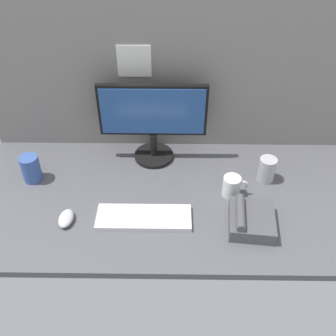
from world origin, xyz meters
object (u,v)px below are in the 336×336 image
(mug_ceramic_blue, at_px, (31,168))
(monitor, at_px, (153,119))
(mug_steel, at_px, (267,169))
(mug_ceramic_white, at_px, (232,186))
(keyboard, at_px, (144,218))
(mouse, at_px, (66,218))
(desk_phone, at_px, (251,220))

(mug_ceramic_blue, bearing_deg, monitor, 17.90)
(mug_ceramic_blue, xyz_separation_m, mug_steel, (1.01, 0.01, -0.01))
(mug_steel, xyz_separation_m, mug_ceramic_white, (-0.16, -0.09, -0.01))
(mug_steel, bearing_deg, mug_ceramic_white, -149.59)
(monitor, distance_m, mug_ceramic_blue, 0.57)
(mug_ceramic_white, bearing_deg, mug_steel, 30.41)
(mug_ceramic_blue, relative_size, mug_steel, 1.10)
(monitor, relative_size, mug_ceramic_blue, 3.89)
(monitor, bearing_deg, keyboard, -93.34)
(mouse, xyz_separation_m, mug_ceramic_blue, (-0.20, 0.25, 0.04))
(desk_phone, bearing_deg, keyboard, 176.49)
(keyboard, xyz_separation_m, mug_ceramic_white, (0.36, 0.15, 0.04))
(mug_ceramic_white, bearing_deg, mug_ceramic_blue, 174.67)
(mouse, distance_m, desk_phone, 0.71)
(mouse, height_order, mug_steel, mug_steel)
(monitor, height_order, mug_ceramic_white, monitor)
(keyboard, bearing_deg, mouse, -177.16)
(desk_phone, bearing_deg, monitor, 132.38)
(monitor, relative_size, desk_phone, 2.28)
(keyboard, bearing_deg, monitor, 86.63)
(mug_steel, height_order, mug_ceramic_white, mug_steel)
(monitor, distance_m, mouse, 0.56)
(mouse, relative_size, mug_steel, 0.87)
(mug_ceramic_blue, bearing_deg, mug_steel, 0.79)
(monitor, distance_m, mug_steel, 0.54)
(mug_ceramic_blue, distance_m, desk_phone, 0.94)
(monitor, relative_size, mug_steel, 4.27)
(monitor, bearing_deg, mug_steel, -17.37)
(mug_ceramic_white, distance_m, desk_phone, 0.18)
(mouse, xyz_separation_m, mug_ceramic_white, (0.66, 0.17, 0.03))
(mouse, bearing_deg, keyboard, 5.95)
(keyboard, height_order, mug_steel, mug_steel)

